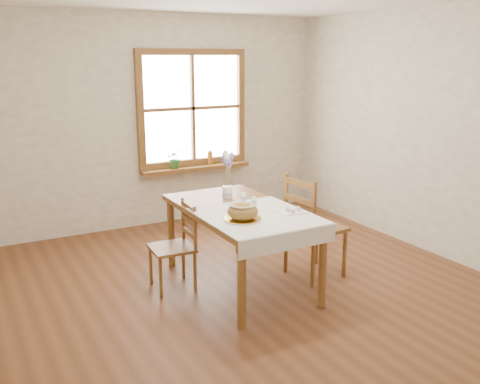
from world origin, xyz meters
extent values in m
plane|color=brown|center=(0.00, 0.00, 0.00)|extent=(5.00, 5.00, 0.00)
cube|color=white|center=(0.00, 2.50, 1.30)|extent=(4.50, 0.10, 2.60)
cube|color=white|center=(2.25, 0.00, 1.30)|extent=(0.10, 5.00, 2.60)
cube|color=olive|center=(0.50, 2.46, 2.14)|extent=(1.46, 0.08, 0.08)
cube|color=olive|center=(0.50, 2.46, 0.76)|extent=(1.46, 0.08, 0.08)
cube|color=olive|center=(-0.19, 2.46, 1.45)|extent=(0.08, 0.08, 1.30)
cube|color=olive|center=(1.19, 2.46, 1.45)|extent=(0.08, 0.08, 1.30)
cube|color=olive|center=(0.50, 2.46, 1.45)|extent=(0.04, 0.06, 1.30)
cube|color=olive|center=(0.50, 2.46, 1.45)|extent=(1.30, 0.06, 0.04)
cube|color=white|center=(0.50, 2.49, 1.45)|extent=(1.30, 0.01, 1.30)
cube|color=olive|center=(0.50, 2.40, 0.69)|extent=(1.46, 0.20, 0.05)
cube|color=olive|center=(0.00, 0.30, 0.72)|extent=(0.90, 1.60, 0.05)
cylinder|color=olive|center=(-0.39, -0.44, 0.35)|extent=(0.07, 0.07, 0.70)
cylinder|color=olive|center=(0.39, -0.44, 0.35)|extent=(0.07, 0.07, 0.70)
cylinder|color=olive|center=(-0.39, 1.04, 0.35)|extent=(0.07, 0.07, 0.70)
cylinder|color=olive|center=(0.39, 1.04, 0.35)|extent=(0.07, 0.07, 0.70)
cube|color=white|center=(0.00, 0.00, 0.76)|extent=(0.91, 0.99, 0.01)
cylinder|color=white|center=(-0.18, -0.07, 0.77)|extent=(0.38, 0.38, 0.02)
ellipsoid|color=olive|center=(-0.18, -0.07, 0.85)|extent=(0.26, 0.26, 0.14)
cube|color=white|center=(0.31, -0.07, 0.77)|extent=(0.26, 0.22, 0.01)
cylinder|color=white|center=(0.12, 0.25, 0.81)|extent=(0.06, 0.06, 0.10)
cylinder|color=white|center=(0.11, 0.42, 0.81)|extent=(0.07, 0.07, 0.10)
cylinder|color=white|center=(0.06, 0.66, 0.81)|extent=(0.10, 0.10, 0.11)
imported|color=#326C2B|center=(0.22, 2.40, 0.81)|extent=(0.28, 0.29, 0.19)
cylinder|color=#AE6B20|center=(0.70, 2.40, 0.81)|extent=(0.08, 0.08, 0.19)
camera|label=1|loc=(-2.25, -3.80, 2.10)|focal=40.00mm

